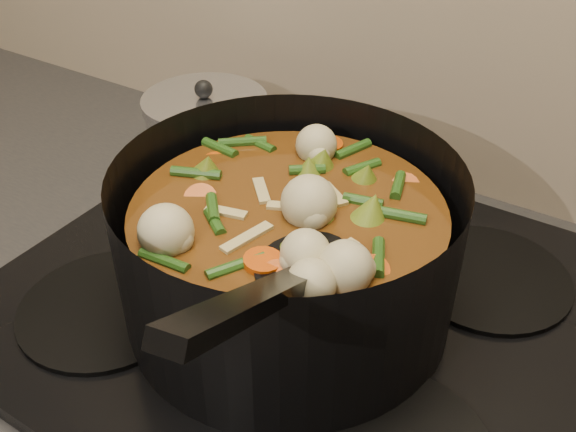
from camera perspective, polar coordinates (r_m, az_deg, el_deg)
The scene contains 3 objects.
stovetop at distance 0.70m, azimuth 1.25°, elevation -7.44°, with size 0.62×0.54×0.03m.
stockpot at distance 0.63m, azimuth 0.01°, elevation -2.93°, with size 0.34×0.44×0.24m.
saucepan at distance 0.87m, azimuth -7.19°, elevation 7.16°, with size 0.16×0.16×0.13m.
Camera 1 is at (0.26, 1.49, 1.40)m, focal length 40.00 mm.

